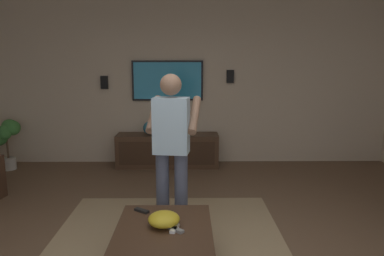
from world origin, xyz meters
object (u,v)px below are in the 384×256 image
(tv, at_px, (168,81))
(remote_black, at_px, (142,211))
(bowl, at_px, (164,219))
(wall_speaker_right, at_px, (104,82))
(remote_white, at_px, (175,228))
(coffee_table, at_px, (164,240))
(media_console, at_px, (168,150))
(vase_round, at_px, (150,128))
(remote_grey, at_px, (176,229))
(potted_plant_short, at_px, (6,136))
(person_standing, at_px, (172,142))
(wall_speaker_left, at_px, (230,77))

(tv, xyz_separation_m, remote_black, (-3.12, 0.08, -1.02))
(tv, relative_size, bowl, 4.48)
(wall_speaker_right, bearing_deg, remote_white, -159.52)
(remote_black, bearing_deg, remote_white, -14.71)
(coffee_table, relative_size, remote_white, 6.67)
(media_console, xyz_separation_m, vase_round, (0.00, 0.30, 0.39))
(media_console, xyz_separation_m, wall_speaker_right, (0.25, 1.08, 1.13))
(media_console, height_order, wall_speaker_right, wall_speaker_right)
(tv, height_order, remote_grey, tv)
(bowl, bearing_deg, remote_grey, -132.11)
(potted_plant_short, bearing_deg, person_standing, -127.66)
(tv, bearing_deg, potted_plant_short, -80.87)
(remote_white, bearing_deg, media_console, -162.00)
(person_standing, bearing_deg, media_console, 12.74)
(tv, bearing_deg, coffee_table, 2.36)
(media_console, relative_size, potted_plant_short, 2.04)
(media_console, distance_m, vase_round, 0.49)
(wall_speaker_right, bearing_deg, remote_black, -162.40)
(remote_grey, distance_m, wall_speaker_right, 3.89)
(wall_speaker_left, bearing_deg, person_standing, 160.92)
(potted_plant_short, bearing_deg, remote_grey, -137.35)
(tv, bearing_deg, remote_black, -1.48)
(remote_grey, bearing_deg, wall_speaker_left, 119.76)
(bowl, bearing_deg, tv, 2.39)
(potted_plant_short, bearing_deg, remote_black, -136.98)
(remote_black, relative_size, wall_speaker_right, 0.68)
(potted_plant_short, distance_m, wall_speaker_right, 1.80)
(remote_black, height_order, remote_grey, same)
(potted_plant_short, height_order, vase_round, potted_plant_short)
(tv, bearing_deg, wall_speaker_left, 90.71)
(media_console, xyz_separation_m, person_standing, (-2.32, -0.18, 0.66))
(coffee_table, bearing_deg, person_standing, -2.08)
(remote_grey, distance_m, wall_speaker_left, 3.78)
(person_standing, bearing_deg, tv, 12.34)
(potted_plant_short, distance_m, remote_black, 3.70)
(potted_plant_short, height_order, remote_black, potted_plant_short)
(remote_black, relative_size, wall_speaker_left, 0.68)
(vase_round, bearing_deg, media_console, -90.19)
(remote_black, bearing_deg, remote_grey, -15.10)
(coffee_table, xyz_separation_m, person_standing, (0.90, -0.03, 0.64))
(bowl, relative_size, wall_speaker_right, 1.22)
(tv, xyz_separation_m, remote_white, (-3.49, -0.23, -1.02))
(bowl, distance_m, wall_speaker_right, 3.76)
(remote_grey, relative_size, vase_round, 0.68)
(coffee_table, relative_size, potted_plant_short, 1.20)
(bowl, height_order, vase_round, vase_round)
(media_console, height_order, potted_plant_short, potted_plant_short)
(potted_plant_short, xyz_separation_m, wall_speaker_right, (0.43, -1.53, 0.84))
(coffee_table, xyz_separation_m, wall_speaker_left, (3.48, -0.92, 1.20))
(coffee_table, relative_size, remote_black, 6.67)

